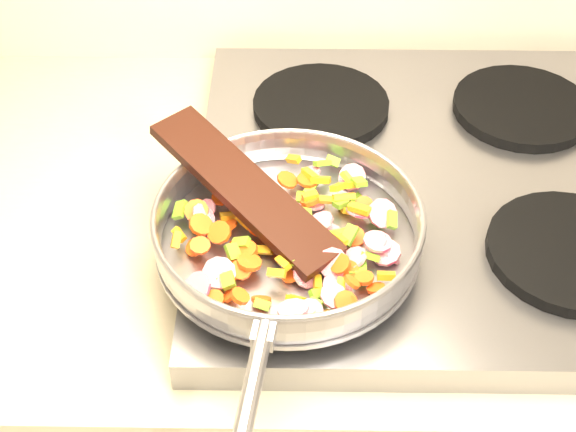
{
  "coord_description": "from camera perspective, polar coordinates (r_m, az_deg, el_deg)",
  "views": [
    {
      "loc": [
        -0.87,
        0.89,
        1.61
      ],
      "look_at": [
        -0.88,
        1.52,
        1.0
      ],
      "focal_mm": 50.0,
      "sensor_mm": 36.0,
      "label": 1
    }
  ],
  "objects": [
    {
      "name": "grate_fl",
      "position": [
        0.92,
        2.63,
        -2.37
      ],
      "size": [
        0.19,
        0.19,
        0.02
      ],
      "primitive_type": "cylinder",
      "color": "black",
      "rests_on": "cooktop"
    },
    {
      "name": "grate_fr",
      "position": [
        0.97,
        19.44,
        -2.41
      ],
      "size": [
        0.19,
        0.19,
        0.02
      ],
      "primitive_type": "cylinder",
      "color": "black",
      "rests_on": "cooktop"
    },
    {
      "name": "grate_bl",
      "position": [
        1.13,
        2.36,
        7.87
      ],
      "size": [
        0.19,
        0.19,
        0.02
      ],
      "primitive_type": "cylinder",
      "color": "black",
      "rests_on": "cooktop"
    },
    {
      "name": "grate_br",
      "position": [
        1.17,
        16.29,
        7.44
      ],
      "size": [
        0.19,
        0.19,
        0.02
      ],
      "primitive_type": "cylinder",
      "color": "black",
      "rests_on": "cooktop"
    },
    {
      "name": "cooktop",
      "position": [
        1.05,
        10.08,
        2.0
      ],
      "size": [
        0.6,
        0.6,
        0.04
      ],
      "primitive_type": "cube",
      "color": "#939399",
      "rests_on": "counter_top"
    },
    {
      "name": "wooden_spatula",
      "position": [
        0.91,
        -3.14,
        2.01
      ],
      "size": [
        0.23,
        0.24,
        0.06
      ],
      "primitive_type": "cube",
      "rotation": [
        0.0,
        -0.18,
        2.34
      ],
      "color": "black",
      "rests_on": "saute_pan"
    },
    {
      "name": "vegetable_heap",
      "position": [
        0.89,
        0.37,
        -1.45
      ],
      "size": [
        0.27,
        0.27,
        0.05
      ],
      "color": "red",
      "rests_on": "saute_pan"
    },
    {
      "name": "saute_pan",
      "position": [
        0.89,
        -0.03,
        -0.88
      ],
      "size": [
        0.34,
        0.51,
        0.05
      ],
      "rotation": [
        0.0,
        0.0,
        -0.13
      ],
      "color": "#9E9EA5",
      "rests_on": "grate_fl"
    }
  ]
}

